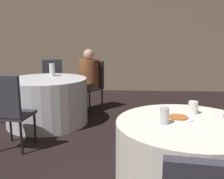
{
  "coord_description": "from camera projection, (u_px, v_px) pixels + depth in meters",
  "views": [
    {
      "loc": [
        -0.22,
        -1.71,
        1.32
      ],
      "look_at": [
        -0.37,
        0.77,
        0.82
      ],
      "focal_mm": 40.0,
      "sensor_mm": 36.0,
      "label": 1
    }
  ],
  "objects": [
    {
      "name": "person_floral_shirt",
      "position": [
        87.0,
        80.0,
        4.59
      ],
      "size": [
        0.49,
        0.51,
        1.15
      ],
      "rotation": [
        0.0,
        0.0,
        -3.77
      ],
      "color": "#4C4238",
      "rests_on": "ground_plane"
    },
    {
      "name": "pizza_plate_near",
      "position": [
        178.0,
        118.0,
        1.92
      ],
      "size": [
        0.23,
        0.23,
        0.02
      ],
      "color": "white",
      "rests_on": "table_near"
    },
    {
      "name": "chair_far_northeast",
      "position": [
        93.0,
        81.0,
        4.72
      ],
      "size": [
        0.56,
        0.56,
        0.93
      ],
      "rotation": [
        0.0,
        0.0,
        -3.77
      ],
      "color": "#383842",
      "rests_on": "ground_plane"
    },
    {
      "name": "chair_far_south",
      "position": [
        9.0,
        107.0,
        2.91
      ],
      "size": [
        0.44,
        0.44,
        0.93
      ],
      "rotation": [
        0.0,
        0.0,
        -0.1
      ],
      "color": "#383842",
      "rests_on": "ground_plane"
    },
    {
      "name": "soda_can_silver",
      "position": [
        164.0,
        116.0,
        1.79
      ],
      "size": [
        0.07,
        0.07,
        0.12
      ],
      "color": "silver",
      "rests_on": "table_near"
    },
    {
      "name": "chair_far_north",
      "position": [
        52.0,
        79.0,
        4.94
      ],
      "size": [
        0.47,
        0.48,
        0.93
      ],
      "rotation": [
        0.0,
        0.0,
        -2.94
      ],
      "color": "#383842",
      "rests_on": "ground_plane"
    },
    {
      "name": "bottle_far",
      "position": [
        52.0,
        70.0,
        4.15
      ],
      "size": [
        0.09,
        0.09,
        0.21
      ],
      "color": "white",
      "rests_on": "table_far"
    },
    {
      "name": "table_near",
      "position": [
        184.0,
        167.0,
        1.91
      ],
      "size": [
        1.06,
        1.06,
        0.72
      ],
      "color": "white",
      "rests_on": "ground_plane"
    },
    {
      "name": "cup_near",
      "position": [
        193.0,
        107.0,
        2.04
      ],
      "size": [
        0.08,
        0.08,
        0.1
      ],
      "color": "white",
      "rests_on": "table_near"
    },
    {
      "name": "table_far",
      "position": [
        47.0,
        101.0,
        3.96
      ],
      "size": [
        1.26,
        1.26,
        0.72
      ],
      "color": "silver",
      "rests_on": "ground_plane"
    },
    {
      "name": "wall_back",
      "position": [
        136.0,
        36.0,
        6.33
      ],
      "size": [
        16.0,
        0.06,
        2.8
      ],
      "color": "gray",
      "rests_on": "ground_plane"
    }
  ]
}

